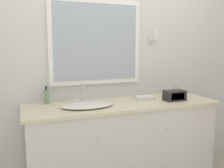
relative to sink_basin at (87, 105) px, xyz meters
The scene contains 7 objects.
wall_back 0.63m from the sink_basin, 43.13° to the left, with size 8.00×0.18×2.55m.
vanity_counter 0.60m from the sink_basin, ahead, with size 1.96×0.60×0.89m.
sink_basin is the anchor object (origin of this frame).
soap_bottle 0.43m from the sink_basin, 145.07° to the left, with size 0.05×0.05×0.18m.
appliance_box 0.94m from the sink_basin, ahead, with size 0.22×0.13×0.11m.
picture_frame 1.11m from the sink_basin, ahead, with size 0.09×0.01×0.13m.
hand_towel_near_sink 0.66m from the sink_basin, ahead, with size 0.20×0.13×0.04m.
Camera 1 is at (-0.97, -1.96, 1.46)m, focal length 40.00 mm.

